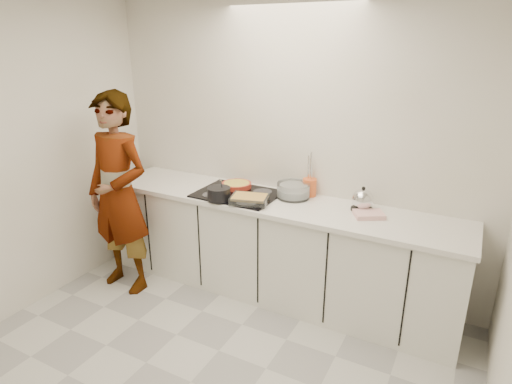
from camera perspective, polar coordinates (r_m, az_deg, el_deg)
The scene contains 13 objects.
floor at distance 3.25m, azimuth -8.68°, elevation -23.75°, with size 3.60×3.20×0.00m, color beige.
wall_back at distance 3.87m, azimuth 4.51°, elevation 5.80°, with size 3.60×0.00×2.60m, color white.
base_cabinets at distance 3.90m, azimuth 2.26°, elevation -7.66°, with size 3.20×0.58×0.87m, color white.
countertop at distance 3.71m, azimuth 2.35°, elevation -1.40°, with size 3.24×0.64×0.04m, color white.
hob at distance 3.84m, azimuth -2.48°, elevation -0.24°, with size 0.72×0.54×0.01m, color black.
tart_dish at distance 3.98m, azimuth -2.60°, elevation 0.97°, with size 0.36×0.36×0.05m.
saucepan at distance 3.67m, azimuth -4.96°, elevation -0.22°, with size 0.20×0.20×0.19m.
baking_dish at distance 3.60m, azimuth -0.87°, elevation -0.93°, with size 0.36×0.30×0.06m.
mixing_bowl at distance 3.75m, azimuth 5.00°, elevation 0.14°, with size 0.30×0.30×0.13m.
tea_towel at distance 3.47m, azimuth 14.82°, elevation -2.92°, with size 0.22×0.16×0.04m, color white.
kettle at distance 3.56m, azimuth 14.02°, elevation -1.09°, with size 0.18×0.18×0.20m.
utensil_crock at distance 3.82m, azimuth 7.14°, elevation 0.63°, with size 0.12×0.12×0.15m, color orange.
cook at distance 4.01m, azimuth -17.84°, elevation -0.35°, with size 0.67×0.44×1.83m, color white.
Camera 1 is at (1.49, -1.85, 2.22)m, focal length 30.00 mm.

